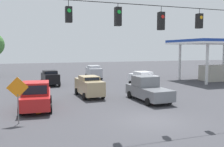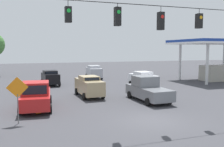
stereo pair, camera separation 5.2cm
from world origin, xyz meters
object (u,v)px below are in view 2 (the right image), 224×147
object	(u,v)px
sedan_tan_withflow_mid	(89,86)
sedan_silver_oncoming_deep	(94,72)
sedan_white_oncoming_far	(143,79)
pickup_truck_red_parked_shoulder	(36,96)
overhead_signal_span	(161,41)
traffic_cone_fifth	(34,90)
traffic_cone_second	(39,102)
traffic_cone_fourth	(36,93)
gas_station	(217,51)
traffic_cone_third	(36,98)
pickup_truck_grey_crossing_near	(148,90)
work_zone_sign	(17,91)
sedan_black_withflow_far	(50,78)
traffic_cone_farthest	(33,87)
traffic_cone_nearest	(38,108)

from	to	relation	value
sedan_tan_withflow_mid	sedan_silver_oncoming_deep	world-z (taller)	sedan_silver_oncoming_deep
sedan_white_oncoming_far	pickup_truck_red_parked_shoulder	xyz separation A→B (m)	(12.47, 7.07, 0.01)
overhead_signal_span	traffic_cone_fifth	distance (m)	15.69
traffic_cone_second	traffic_cone_fifth	distance (m)	6.14
sedan_silver_oncoming_deep	traffic_cone_fourth	xyz separation A→B (m)	(9.08, 12.24, -0.69)
traffic_cone_fifth	gas_station	world-z (taller)	gas_station
traffic_cone_third	gas_station	xyz separation A→B (m)	(-25.01, -6.50, 3.86)
pickup_truck_grey_crossing_near	gas_station	size ratio (longest dim) A/B	0.45
pickup_truck_grey_crossing_near	work_zone_sign	bearing A→B (deg)	17.89
pickup_truck_red_parked_shoulder	traffic_cone_fourth	bearing A→B (deg)	-91.89
pickup_truck_grey_crossing_near	traffic_cone_second	world-z (taller)	pickup_truck_grey_crossing_near
sedan_black_withflow_far	traffic_cone_farthest	world-z (taller)	sedan_black_withflow_far
traffic_cone_fifth	sedan_black_withflow_far	bearing A→B (deg)	-111.95
traffic_cone_fifth	traffic_cone_farthest	xyz separation A→B (m)	(0.08, -2.16, 0.00)
traffic_cone_nearest	traffic_cone_fifth	world-z (taller)	same
traffic_cone_nearest	pickup_truck_grey_crossing_near	bearing A→B (deg)	-172.00
sedan_tan_withflow_mid	work_zone_sign	bearing A→B (deg)	48.29
sedan_white_oncoming_far	work_zone_sign	bearing A→B (deg)	37.69
work_zone_sign	traffic_cone_farthest	bearing A→B (deg)	-95.62
sedan_black_withflow_far	overhead_signal_span	bearing A→B (deg)	103.65
traffic_cone_third	traffic_cone_fifth	distance (m)	4.31
traffic_cone_fourth	traffic_cone_second	bearing A→B (deg)	91.43
traffic_cone_fourth	sedan_black_withflow_far	bearing A→B (deg)	-106.22
sedan_white_oncoming_far	overhead_signal_span	bearing A→B (deg)	67.37
sedan_tan_withflow_mid	traffic_cone_fourth	bearing A→B (deg)	-18.61
traffic_cone_fourth	traffic_cone_fifth	world-z (taller)	same
pickup_truck_red_parked_shoulder	traffic_cone_third	bearing A→B (deg)	-91.70
sedan_tan_withflow_mid	traffic_cone_farthest	size ratio (longest dim) A/B	6.35
sedan_silver_oncoming_deep	traffic_cone_fourth	world-z (taller)	sedan_silver_oncoming_deep
overhead_signal_span	sedan_black_withflow_far	world-z (taller)	overhead_signal_span
pickup_truck_grey_crossing_near	traffic_cone_fifth	distance (m)	11.60
sedan_white_oncoming_far	traffic_cone_farthest	world-z (taller)	sedan_white_oncoming_far
overhead_signal_span	work_zone_sign	world-z (taller)	overhead_signal_span
traffic_cone_fourth	traffic_cone_fifth	size ratio (longest dim) A/B	1.00
sedan_black_withflow_far	traffic_cone_fifth	bearing A→B (deg)	68.05
traffic_cone_nearest	traffic_cone_second	size ratio (longest dim) A/B	1.00
traffic_cone_third	gas_station	distance (m)	26.13
pickup_truck_red_parked_shoulder	sedan_black_withflow_far	distance (m)	12.45
pickup_truck_red_parked_shoulder	work_zone_sign	size ratio (longest dim) A/B	1.98
overhead_signal_span	pickup_truck_grey_crossing_near	size ratio (longest dim) A/B	3.83
sedan_white_oncoming_far	traffic_cone_fifth	bearing A→B (deg)	0.73
sedan_silver_oncoming_deep	traffic_cone_farthest	size ratio (longest dim) A/B	6.44
traffic_cone_nearest	sedan_black_withflow_far	bearing A→B (deg)	-99.11
sedan_silver_oncoming_deep	pickup_truck_grey_crossing_near	xyz separation A→B (m)	(-0.09, 17.39, -0.07)
sedan_white_oncoming_far	sedan_black_withflow_far	bearing A→B (deg)	-26.84
sedan_white_oncoming_far	sedan_black_withflow_far	xyz separation A→B (m)	(10.21, -5.17, -0.00)
sedan_tan_withflow_mid	pickup_truck_red_parked_shoulder	xyz separation A→B (m)	(4.98, 3.44, -0.05)
sedan_black_withflow_far	traffic_cone_farthest	xyz separation A→B (m)	(2.22, 3.17, -0.61)
pickup_truck_red_parked_shoulder	work_zone_sign	bearing A→B (deg)	70.97
overhead_signal_span	traffic_cone_fifth	world-z (taller)	overhead_signal_span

